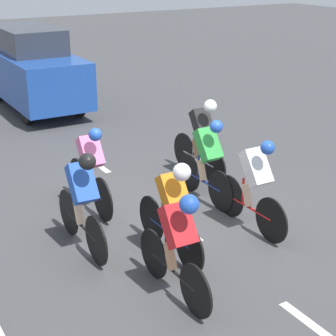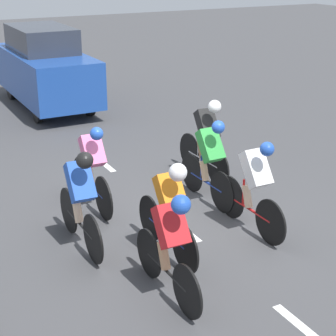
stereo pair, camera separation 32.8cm
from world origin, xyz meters
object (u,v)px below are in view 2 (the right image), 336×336
object	(u,v)px
cyclist_green	(209,159)
cyclist_black	(206,137)
cyclist_pink	(92,166)
cyclist_red	(170,242)
cyclist_white	(254,184)
cyclist_orange	(169,206)
support_car	(45,68)
cyclist_blue	(81,197)

from	to	relation	value
cyclist_green	cyclist_black	xyz separation A→B (m)	(-0.53, -0.95, 0.04)
cyclist_pink	cyclist_red	distance (m)	2.86
cyclist_pink	cyclist_red	world-z (taller)	cyclist_pink
cyclist_green	cyclist_white	size ratio (longest dim) A/B	0.98
cyclist_black	cyclist_orange	world-z (taller)	cyclist_black
support_car	cyclist_blue	bearing A→B (deg)	76.75
cyclist_white	support_car	size ratio (longest dim) A/B	0.38
cyclist_green	cyclist_orange	distance (m)	1.95
cyclist_pink	support_car	bearing A→B (deg)	-100.49
cyclist_black	cyclist_green	bearing A→B (deg)	60.99
cyclist_red	cyclist_orange	bearing A→B (deg)	-117.60
cyclist_white	cyclist_orange	bearing A→B (deg)	3.48
cyclist_black	cyclist_orange	size ratio (longest dim) A/B	1.01
cyclist_orange	cyclist_white	distance (m)	1.46
cyclist_pink	cyclist_white	size ratio (longest dim) A/B	1.02
cyclist_red	cyclist_white	bearing A→B (deg)	-153.26
cyclist_red	support_car	distance (m)	9.77
cyclist_red	cyclist_white	size ratio (longest dim) A/B	0.97
cyclist_red	cyclist_pink	bearing A→B (deg)	-92.22
cyclist_black	cyclist_orange	bearing A→B (deg)	48.87
support_car	cyclist_orange	bearing A→B (deg)	84.06
cyclist_white	support_car	world-z (taller)	support_car
cyclist_orange	cyclist_pink	bearing A→B (deg)	-80.02
cyclist_red	support_car	size ratio (longest dim) A/B	0.37
cyclist_pink	support_car	distance (m)	6.94
cyclist_pink	support_car	xyz separation A→B (m)	(-1.26, -6.82, 0.32)
cyclist_black	cyclist_white	size ratio (longest dim) A/B	1.02
cyclist_red	cyclist_black	distance (m)	3.97
support_car	cyclist_black	bearing A→B (deg)	99.18
cyclist_blue	cyclist_black	size ratio (longest dim) A/B	1.00
cyclist_red	cyclist_black	bearing A→B (deg)	-127.78
cyclist_blue	support_car	world-z (taller)	support_car
cyclist_pink	cyclist_black	xyz separation A→B (m)	(-2.32, -0.28, 0.06)
cyclist_black	cyclist_white	world-z (taller)	cyclist_black
cyclist_black	support_car	bearing A→B (deg)	-80.82
cyclist_pink	cyclist_green	xyz separation A→B (m)	(-1.79, 0.67, 0.02)
cyclist_orange	support_car	bearing A→B (deg)	-95.94
cyclist_pink	cyclist_green	world-z (taller)	cyclist_green
cyclist_pink	cyclist_white	distance (m)	2.61
cyclist_orange	cyclist_white	world-z (taller)	cyclist_white
cyclist_white	cyclist_blue	bearing A→B (deg)	-16.24
cyclist_blue	cyclist_green	bearing A→B (deg)	-168.02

